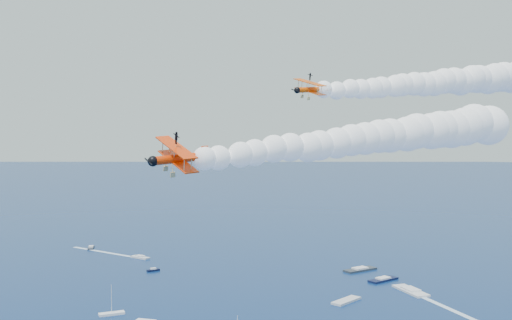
# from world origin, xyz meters

# --- Properties ---
(biplane_lead) EXTENTS (10.36, 10.52, 6.46)m
(biplane_lead) POSITION_xyz_m (7.81, 41.47, 61.45)
(biplane_lead) COLOR #EE4E05
(biplane_trail) EXTENTS (12.56, 12.75, 8.12)m
(biplane_trail) POSITION_xyz_m (-1.95, 8.54, 51.35)
(biplane_trail) COLOR #ED3504
(smoke_trail_lead) EXTENTS (61.30, 61.11, 10.98)m
(smoke_trail_lead) POSITION_xyz_m (27.44, 62.82, 63.65)
(smoke_trail_lead) COLOR white
(smoke_trail_trail) EXTENTS (61.30, 61.24, 10.98)m
(smoke_trail_trail) POSITION_xyz_m (18.06, 29.54, 53.55)
(smoke_trail_trail) COLOR white
(spectator_boats) EXTENTS (227.36, 175.02, 0.70)m
(spectator_boats) POSITION_xyz_m (-11.62, 109.92, 0.35)
(spectator_boats) COLOR silver
(spectator_boats) RESTS_ON ground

